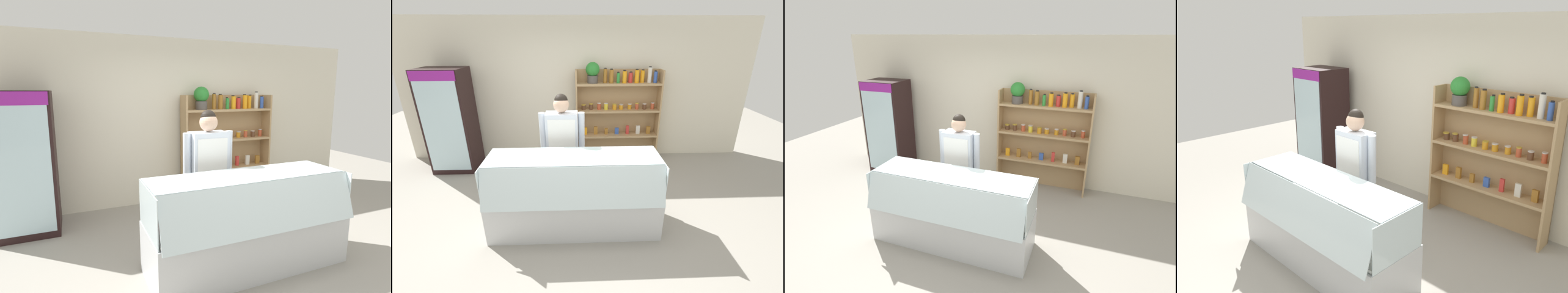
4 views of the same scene
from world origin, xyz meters
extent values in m
plane|color=gray|center=(0.00, 0.00, 0.00)|extent=(12.00, 12.00, 0.00)
cube|color=silver|center=(0.00, 2.26, 1.35)|extent=(6.80, 0.10, 2.70)
cube|color=black|center=(-2.30, 1.75, 0.93)|extent=(0.76, 0.61, 1.87)
cube|color=silver|center=(-2.30, 1.44, 0.93)|extent=(0.68, 0.01, 1.67)
cube|color=#8C1E8C|center=(-2.30, 1.43, 1.78)|extent=(0.72, 0.01, 0.16)
cylinder|color=#9E6623|center=(-2.54, 1.50, 0.34)|extent=(0.05, 0.05, 0.18)
cylinder|color=purple|center=(-2.38, 1.50, 0.35)|extent=(0.06, 0.06, 0.21)
cylinder|color=#2D8C38|center=(-2.22, 1.50, 0.35)|extent=(0.06, 0.06, 0.20)
cylinder|color=#3356B2|center=(-2.06, 1.50, 0.33)|extent=(0.06, 0.06, 0.16)
cylinder|color=orange|center=(-2.52, 1.50, 0.83)|extent=(0.06, 0.06, 0.17)
cylinder|color=purple|center=(-2.30, 1.50, 0.83)|extent=(0.05, 0.05, 0.17)
cylinder|color=red|center=(-2.09, 1.50, 0.85)|extent=(0.06, 0.06, 0.22)
cylinder|color=silver|center=(-2.38, 1.50, 1.33)|extent=(0.07, 0.07, 0.21)
cylinder|color=purple|center=(-2.22, 1.50, 1.32)|extent=(0.06, 0.06, 0.18)
cylinder|color=red|center=(-2.06, 1.50, 1.33)|extent=(0.05, 0.05, 0.21)
cube|color=tan|center=(0.77, 2.12, 0.90)|extent=(1.61, 0.02, 1.79)
cube|color=tan|center=(-0.02, 1.98, 0.90)|extent=(0.03, 0.28, 1.79)
cube|color=tan|center=(1.55, 1.98, 0.90)|extent=(0.03, 0.28, 1.79)
cube|color=tan|center=(0.77, 1.98, 0.54)|extent=(1.55, 0.28, 0.04)
cube|color=tan|center=(0.77, 1.98, 1.04)|extent=(1.55, 0.28, 0.04)
cube|color=tan|center=(0.77, 1.98, 1.54)|extent=(1.55, 0.28, 0.04)
cylinder|color=#4C4742|center=(0.28, 1.98, 1.63)|extent=(0.19, 0.19, 0.14)
sphere|color=#29802D|center=(0.28, 1.98, 1.81)|extent=(0.25, 0.25, 0.25)
cylinder|color=#9E6623|center=(0.51, 1.99, 1.69)|extent=(0.07, 0.07, 0.25)
cylinder|color=black|center=(0.51, 1.98, 1.82)|extent=(0.04, 0.04, 0.02)
cylinder|color=#9E6623|center=(0.62, 1.96, 1.68)|extent=(0.08, 0.08, 0.24)
cylinder|color=black|center=(0.62, 1.98, 1.81)|extent=(0.05, 0.05, 0.02)
cylinder|color=#2D8C38|center=(0.75, 1.95, 1.65)|extent=(0.06, 0.06, 0.18)
cylinder|color=black|center=(0.75, 1.98, 1.75)|extent=(0.04, 0.04, 0.02)
cylinder|color=orange|center=(0.86, 1.95, 1.67)|extent=(0.08, 0.08, 0.21)
cylinder|color=black|center=(0.86, 1.98, 1.78)|extent=(0.05, 0.05, 0.02)
cylinder|color=red|center=(0.98, 1.99, 1.65)|extent=(0.08, 0.08, 0.18)
cylinder|color=black|center=(0.98, 1.98, 1.75)|extent=(0.05, 0.05, 0.02)
cylinder|color=orange|center=(1.09, 1.96, 1.68)|extent=(0.08, 0.08, 0.23)
cylinder|color=black|center=(1.09, 1.98, 1.80)|extent=(0.05, 0.05, 0.02)
cylinder|color=orange|center=(1.20, 2.00, 1.67)|extent=(0.07, 0.07, 0.22)
cylinder|color=black|center=(1.20, 1.98, 1.79)|extent=(0.05, 0.05, 0.02)
cylinder|color=silver|center=(1.33, 1.98, 1.70)|extent=(0.08, 0.08, 0.28)
cylinder|color=black|center=(1.33, 1.98, 1.84)|extent=(0.05, 0.05, 0.02)
cylinder|color=#3356B2|center=(1.44, 1.96, 1.66)|extent=(0.07, 0.07, 0.20)
cylinder|color=black|center=(1.44, 1.98, 1.77)|extent=(0.04, 0.04, 0.02)
cylinder|color=brown|center=(0.11, 1.99, 1.10)|extent=(0.08, 0.08, 0.09)
cylinder|color=gold|center=(0.11, 1.98, 1.16)|extent=(0.08, 0.08, 0.01)
cylinder|color=brown|center=(0.25, 1.99, 1.11)|extent=(0.08, 0.08, 0.11)
cylinder|color=gold|center=(0.25, 1.98, 1.17)|extent=(0.08, 0.08, 0.01)
cylinder|color=#BF4C2D|center=(0.41, 1.99, 1.12)|extent=(0.07, 0.07, 0.12)
cylinder|color=silver|center=(0.41, 1.98, 1.18)|extent=(0.07, 0.07, 0.01)
cylinder|color=yellow|center=(0.54, 1.98, 1.12)|extent=(0.08, 0.08, 0.11)
cylinder|color=silver|center=(0.54, 1.98, 1.18)|extent=(0.08, 0.08, 0.01)
cylinder|color=orange|center=(0.70, 1.97, 1.11)|extent=(0.08, 0.08, 0.09)
cylinder|color=gold|center=(0.70, 1.98, 1.16)|extent=(0.08, 0.08, 0.01)
cylinder|color=orange|center=(0.83, 1.98, 1.10)|extent=(0.08, 0.08, 0.09)
cylinder|color=silver|center=(0.83, 1.98, 1.15)|extent=(0.08, 0.08, 0.01)
cylinder|color=orange|center=(1.00, 1.99, 1.11)|extent=(0.07, 0.07, 0.10)
cylinder|color=silver|center=(1.00, 1.98, 1.16)|extent=(0.07, 0.07, 0.01)
cylinder|color=#BF4C2D|center=(1.13, 1.98, 1.11)|extent=(0.06, 0.06, 0.11)
cylinder|color=gold|center=(1.13, 1.98, 1.17)|extent=(0.07, 0.07, 0.01)
cylinder|color=brown|center=(1.28, 1.97, 1.11)|extent=(0.07, 0.07, 0.10)
cylinder|color=silver|center=(1.28, 1.98, 1.16)|extent=(0.07, 0.07, 0.01)
cylinder|color=#BF4C2D|center=(1.44, 1.98, 1.12)|extent=(0.07, 0.07, 0.12)
cylinder|color=silver|center=(1.44, 1.98, 1.18)|extent=(0.07, 0.07, 0.01)
cube|color=orange|center=(0.14, 1.98, 0.63)|extent=(0.08, 0.04, 0.14)
cube|color=#9E6623|center=(0.35, 1.98, 0.63)|extent=(0.07, 0.04, 0.16)
cube|color=#9E6623|center=(0.56, 1.98, 0.62)|extent=(0.06, 0.04, 0.12)
cube|color=#3356B2|center=(0.77, 1.98, 0.62)|extent=(0.08, 0.05, 0.13)
cube|color=red|center=(0.98, 1.98, 0.64)|extent=(0.06, 0.04, 0.17)
cube|color=silver|center=(1.19, 1.98, 0.64)|extent=(0.08, 0.04, 0.17)
cube|color=#9E6623|center=(1.39, 1.98, 0.63)|extent=(0.08, 0.05, 0.15)
cube|color=silver|center=(-0.06, -0.04, 0.28)|extent=(2.14, 0.71, 0.55)
cube|color=white|center=(-0.06, -0.04, 0.57)|extent=(2.08, 0.65, 0.03)
cube|color=silver|center=(-0.06, -0.37, 0.78)|extent=(2.10, 0.16, 0.47)
cube|color=silver|center=(-0.06, 0.01, 1.00)|extent=(2.10, 0.55, 0.01)
cube|color=silver|center=(-1.12, -0.04, 0.78)|extent=(0.01, 0.67, 0.45)
cube|color=silver|center=(1.00, -0.04, 0.78)|extent=(0.01, 0.67, 0.45)
cube|color=tan|center=(-0.87, 0.05, 0.61)|extent=(0.16, 0.12, 0.06)
cube|color=white|center=(-0.87, -0.16, 0.61)|extent=(0.05, 0.03, 0.02)
cube|color=beige|center=(-0.46, 0.05, 0.61)|extent=(0.16, 0.11, 0.04)
cube|color=white|center=(-0.46, -0.16, 0.61)|extent=(0.05, 0.03, 0.02)
cube|color=tan|center=(-0.06, 0.05, 0.61)|extent=(0.16, 0.14, 0.04)
cube|color=white|center=(-0.06, -0.16, 0.61)|extent=(0.05, 0.03, 0.02)
cube|color=beige|center=(0.34, 0.05, 0.61)|extent=(0.16, 0.11, 0.04)
cube|color=white|center=(0.34, -0.16, 0.61)|extent=(0.05, 0.03, 0.02)
cube|color=tan|center=(0.75, 0.05, 0.61)|extent=(0.16, 0.13, 0.06)
cube|color=white|center=(0.75, -0.16, 0.61)|extent=(0.05, 0.03, 0.02)
cylinder|color=#C1706B|center=(-0.95, -0.14, 0.66)|extent=(0.19, 0.17, 0.16)
cylinder|color=#C1706B|center=(-0.73, -0.14, 0.65)|extent=(0.16, 0.14, 0.12)
cylinder|color=#A35B4C|center=(-0.51, -0.14, 0.66)|extent=(0.19, 0.15, 0.14)
cylinder|color=white|center=(0.47, -0.12, 0.70)|extent=(0.07, 0.07, 0.23)
cylinder|color=white|center=(0.57, -0.12, 0.70)|extent=(0.07, 0.07, 0.24)
cylinder|color=#2D2D38|center=(-0.32, 0.60, 0.38)|extent=(0.13, 0.13, 0.76)
cylinder|color=#2D2D38|center=(-0.13, 0.60, 0.38)|extent=(0.13, 0.13, 0.76)
cube|color=silver|center=(-0.23, 0.60, 1.07)|extent=(0.44, 0.24, 0.63)
cube|color=white|center=(-0.23, 0.48, 0.74)|extent=(0.37, 0.01, 1.17)
cylinder|color=silver|center=(-0.50, 0.60, 1.10)|extent=(0.09, 0.09, 0.56)
cylinder|color=silver|center=(0.05, 0.60, 1.10)|extent=(0.09, 0.09, 0.56)
sphere|color=#D8AD8E|center=(-0.23, 0.60, 1.50)|extent=(0.21, 0.21, 0.21)
sphere|color=black|center=(-0.23, 0.61, 1.55)|extent=(0.18, 0.18, 0.18)
camera|label=1|loc=(-1.72, -2.61, 1.86)|focal=28.00mm
camera|label=2|loc=(-0.01, -2.89, 2.36)|focal=24.00mm
camera|label=3|loc=(1.52, -3.20, 2.71)|focal=28.00mm
camera|label=4|loc=(2.89, -2.30, 2.57)|focal=35.00mm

